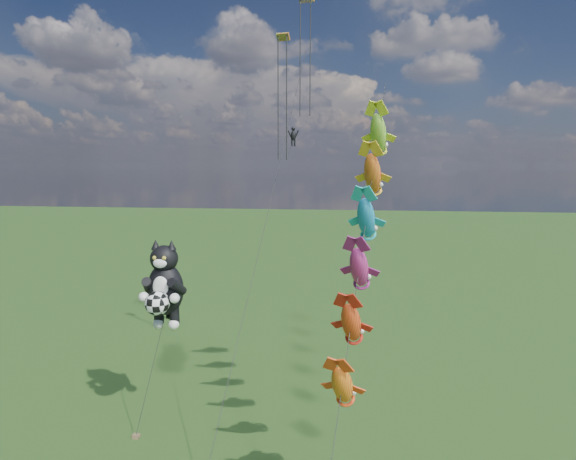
# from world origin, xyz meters

# --- Properties ---
(ground) EXTENTS (300.00, 300.00, 0.00)m
(ground) POSITION_xyz_m (0.00, 0.00, 0.00)
(ground) COLOR #13340D
(cat_kite_rig) EXTENTS (2.64, 4.20, 11.13)m
(cat_kite_rig) POSITION_xyz_m (6.05, 4.83, 8.38)
(cat_kite_rig) COLOR brown
(cat_kite_rig) RESTS_ON ground
(fish_windsock_rig) EXTENTS (3.50, 15.67, 20.63)m
(fish_windsock_rig) POSITION_xyz_m (17.78, 2.49, 11.59)
(fish_windsock_rig) COLOR brown
(fish_windsock_rig) RESTS_ON ground
(parafoil_rig) EXTENTS (4.02, 17.33, 27.96)m
(parafoil_rig) POSITION_xyz_m (12.85, 12.50, 20.05)
(parafoil_rig) COLOR brown
(parafoil_rig) RESTS_ON ground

